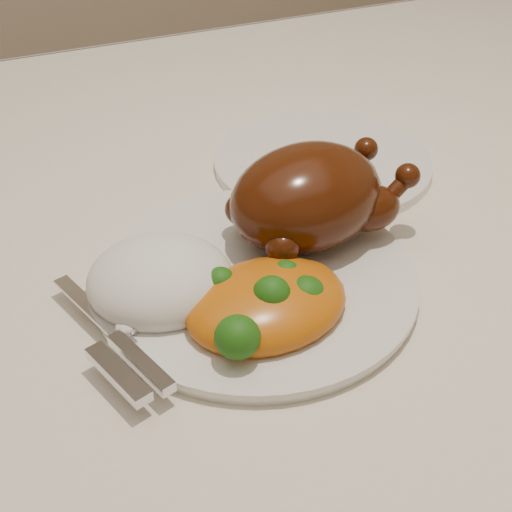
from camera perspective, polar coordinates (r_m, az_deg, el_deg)
name	(u,v)px	position (r m, az deg, el deg)	size (l,w,h in m)	color
dining_table	(150,318)	(0.75, -8.49, -4.92)	(1.60, 0.90, 0.76)	brown
tablecloth	(143,262)	(0.70, -9.02, -0.48)	(1.73, 1.03, 0.18)	silver
dinner_plate	(256,280)	(0.62, 0.00, -1.92)	(0.27, 0.27, 0.01)	silver
side_plate	(322,162)	(0.79, 5.33, 7.53)	(0.24, 0.24, 0.01)	silver
roast_chicken	(310,196)	(0.64, 4.38, 4.79)	(0.19, 0.13, 0.09)	#431507
rice_mound	(160,281)	(0.59, -7.65, -1.98)	(0.15, 0.14, 0.06)	white
mac_and_cheese	(270,302)	(0.57, 1.16, -3.71)	(0.15, 0.12, 0.06)	#CD520D
cutlery	(120,348)	(0.55, -10.81, -7.22)	(0.06, 0.17, 0.01)	silver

